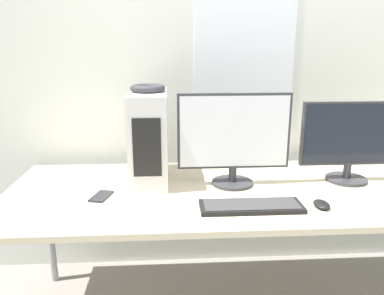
% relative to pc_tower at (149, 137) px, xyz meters
% --- Properties ---
extents(wall_back, '(8.00, 0.07, 2.70)m').
position_rel_pc_tower_xyz_m(wall_back, '(0.50, 0.40, 0.40)').
color(wall_back, silver).
rests_on(wall_back, ground_plane).
extents(desk, '(2.40, 0.87, 0.72)m').
position_rel_pc_tower_xyz_m(desk, '(0.50, -0.17, -0.27)').
color(desk, beige).
rests_on(desk, ground_plane).
extents(pc_tower, '(0.19, 0.44, 0.46)m').
position_rel_pc_tower_xyz_m(pc_tower, '(0.00, 0.00, 0.00)').
color(pc_tower, silver).
rests_on(pc_tower, desk).
extents(headphones, '(0.18, 0.18, 0.04)m').
position_rel_pc_tower_xyz_m(headphones, '(-0.00, 0.00, 0.25)').
color(headphones, '#333338').
rests_on(headphones, pc_tower).
extents(monitor_main, '(0.56, 0.21, 0.46)m').
position_rel_pc_tower_xyz_m(monitor_main, '(0.42, -0.11, 0.02)').
color(monitor_main, '#333338').
rests_on(monitor_main, desk).
extents(monitor_right_near, '(0.52, 0.21, 0.42)m').
position_rel_pc_tower_xyz_m(monitor_right_near, '(1.02, -0.09, -0.01)').
color(monitor_right_near, '#333338').
rests_on(monitor_right_near, desk).
extents(keyboard, '(0.44, 0.15, 0.02)m').
position_rel_pc_tower_xyz_m(keyboard, '(0.45, -0.41, -0.22)').
color(keyboard, black).
rests_on(keyboard, desk).
extents(mouse, '(0.07, 0.10, 0.03)m').
position_rel_pc_tower_xyz_m(mouse, '(0.76, -0.41, -0.22)').
color(mouse, black).
rests_on(mouse, desk).
extents(cell_phone, '(0.10, 0.15, 0.01)m').
position_rel_pc_tower_xyz_m(cell_phone, '(-0.22, -0.24, -0.22)').
color(cell_phone, '#232328').
rests_on(cell_phone, desk).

